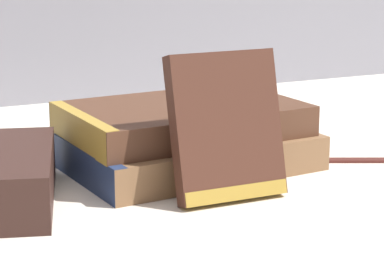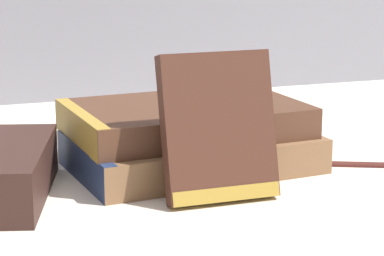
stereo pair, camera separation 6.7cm
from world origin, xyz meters
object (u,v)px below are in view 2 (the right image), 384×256
at_px(fountain_pen, 354,162).
at_px(book_flat_bottom, 186,152).
at_px(pocket_watch, 215,105).
at_px(book_leaning_front, 219,133).
at_px(book_flat_top, 180,119).

bearing_deg(fountain_pen, book_flat_bottom, -172.13).
relative_size(book_flat_bottom, pocket_watch, 3.67).
height_order(book_flat_bottom, fountain_pen, book_flat_bottom).
distance_m(book_leaning_front, pocket_watch, 0.08).
height_order(book_flat_top, pocket_watch, pocket_watch).
bearing_deg(book_flat_bottom, book_leaning_front, -97.36).
xyz_separation_m(book_flat_top, book_leaning_front, (-0.00, -0.10, 0.01)).
bearing_deg(book_flat_bottom, fountain_pen, -21.81).
bearing_deg(book_leaning_front, book_flat_bottom, 87.85).
distance_m(book_flat_top, book_leaning_front, 0.10).
relative_size(book_leaning_front, fountain_pen, 1.00).
bearing_deg(book_leaning_front, pocket_watch, 71.64).
bearing_deg(book_flat_bottom, pocket_watch, -47.87).
bearing_deg(book_leaning_front, book_flat_top, 89.93).
relative_size(book_leaning_front, pocket_watch, 1.94).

